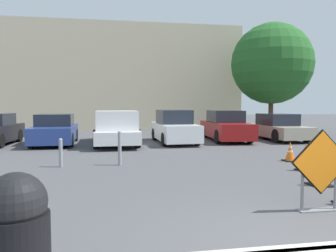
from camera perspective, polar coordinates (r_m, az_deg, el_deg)
The scene contains 15 objects.
ground_plane at distance 13.91m, azimuth 0.00°, elevation -4.12°, with size 96.00×96.00×0.00m, color #4C4C4F.
road_closed_sign at distance 6.41m, azimuth 25.13°, elevation -6.67°, with size 1.15×0.20×1.46m.
traffic_cone_second at distance 8.52m, azimuth 24.97°, elevation -6.85°, with size 0.51×0.51×0.78m.
traffic_cone_third at distance 10.22m, azimuth 22.82°, elevation -5.06°, with size 0.45×0.45×0.79m.
traffic_cone_fourth at distance 11.78m, azimuth 20.50°, elevation -4.22°, with size 0.43×0.43×0.65m.
parked_car_second at distance 16.69m, azimuth -19.08°, elevation -0.71°, with size 2.00×4.28×1.45m.
pickup_truck at distance 15.72m, azimuth -9.03°, elevation -0.55°, with size 2.12×5.57×1.63m.
parked_car_third at distance 16.41m, azimuth 1.09°, elevation -0.34°, with size 1.91×4.40×1.64m.
parked_car_fourth at distance 17.74m, azimuth 9.98°, elevation -0.10°, with size 2.03×4.78×1.60m.
parked_car_fifth at distance 18.73m, azimuth 18.57°, elevation -0.29°, with size 1.89×4.40×1.42m.
trash_bin at distance 3.23m, azimuth -24.86°, elevation -17.53°, with size 0.56×0.56×1.18m.
bollard_nearest at distance 10.36m, azimuth -8.41°, elevation -3.66°, with size 0.12×0.12×1.09m.
bollard_second at distance 10.49m, azimuth -18.18°, elevation -4.29°, with size 0.12×0.12×0.88m.
building_facade_backdrop at distance 27.58m, azimuth -7.44°, elevation 8.20°, with size 18.28×5.00×8.15m.
street_tree_behind_lot at distance 23.70m, azimuth 17.61°, elevation 10.29°, with size 5.47×5.47×7.43m.
Camera 1 is at (-2.29, -3.59, 1.89)m, focal length 35.00 mm.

